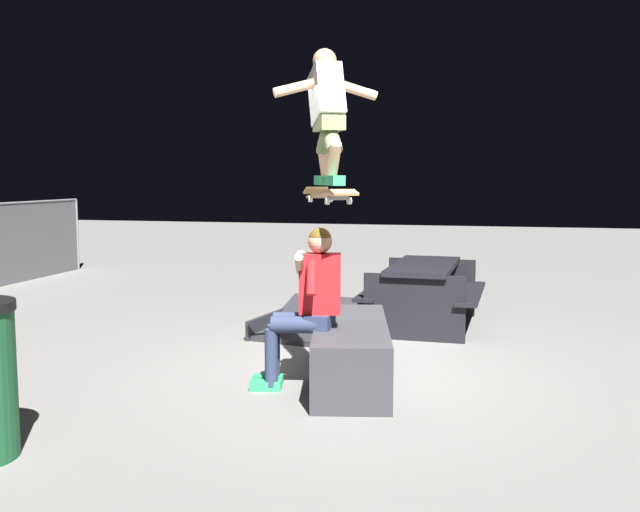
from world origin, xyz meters
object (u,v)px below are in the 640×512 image
(ledge_box_main, at_px, (351,353))
(skateboard, at_px, (329,194))
(person_sitting_on_ledge, at_px, (307,299))
(kicker_ramp, at_px, (310,327))
(skater_airborne, at_px, (327,110))
(picnic_table_back, at_px, (424,285))

(ledge_box_main, height_order, skateboard, skateboard)
(person_sitting_on_ledge, height_order, kicker_ramp, person_sitting_on_ledge)
(ledge_box_main, bearing_deg, person_sitting_on_ledge, 127.33)
(skateboard, bearing_deg, skater_airborne, 27.94)
(kicker_ramp, xyz_separation_m, picnic_table_back, (0.69, -1.21, 0.43))
(skater_airborne, bearing_deg, person_sitting_on_ledge, 130.60)
(kicker_ramp, bearing_deg, ledge_box_main, -155.61)
(skateboard, height_order, kicker_ramp, skateboard)
(skateboard, distance_m, picnic_table_back, 2.94)
(skater_airborne, height_order, picnic_table_back, skater_airborne)
(ledge_box_main, xyz_separation_m, kicker_ramp, (1.79, 0.81, -0.19))
(skateboard, height_order, skater_airborne, skater_airborne)
(skateboard, relative_size, kicker_ramp, 0.71)
(picnic_table_back, bearing_deg, kicker_ramp, 119.64)
(picnic_table_back, bearing_deg, skater_airborne, 167.57)
(person_sitting_on_ledge, bearing_deg, kicker_ramp, 13.42)
(person_sitting_on_ledge, bearing_deg, ledge_box_main, -52.67)
(person_sitting_on_ledge, bearing_deg, skateboard, -66.77)
(picnic_table_back, bearing_deg, skateboard, 168.34)
(kicker_ramp, height_order, picnic_table_back, picnic_table_back)
(skateboard, distance_m, kicker_ramp, 2.59)
(person_sitting_on_ledge, relative_size, picnic_table_back, 0.77)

